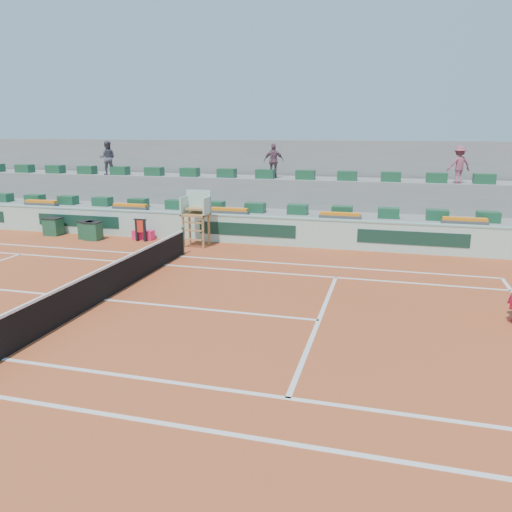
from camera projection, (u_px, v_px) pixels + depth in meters
The scene contains 19 objects.
ground at pixel (104, 300), 14.82m from camera, with size 90.00×90.00×0.00m, color #9D401E.
seating_tier_lower at pixel (221, 220), 24.70m from camera, with size 36.00×4.00×1.20m, color gray.
seating_tier_upper at pixel (231, 201), 26.03m from camera, with size 36.00×2.40×2.60m, color gray.
stadium_back_wall at pixel (240, 181), 27.30m from camera, with size 36.00×0.40×4.40m, color gray.
player_bag at pixel (143, 235), 22.99m from camera, with size 0.97×0.43×0.43m, color #F82063.
spectator_left at pixel (108, 158), 26.48m from camera, with size 0.86×0.67×1.76m, color #494955.
spectator_mid at pixel (274, 161), 24.62m from camera, with size 0.98×0.41×1.67m, color #724C5B.
spectator_right at pixel (459, 165), 22.10m from camera, with size 1.07×0.62×1.66m, color #8E4758.
court_lines at pixel (104, 300), 14.82m from camera, with size 23.89×11.09×0.01m.
tennis_net at pixel (103, 283), 14.70m from camera, with size 0.10×11.97×1.10m.
advertising_hoarding at pixel (206, 227), 22.62m from camera, with size 36.00×0.34×1.26m.
umpire_chair at pixel (197, 211), 21.47m from camera, with size 1.10×0.90×2.40m.
seat_row_lower at pixel (215, 206), 23.66m from camera, with size 32.90×0.60×0.44m.
seat_row_upper at pixel (227, 173), 25.09m from camera, with size 32.90×0.60×0.44m.
flower_planters at pixel (179, 209), 23.31m from camera, with size 26.80×0.36×0.28m.
drink_cooler_a at pixel (93, 231), 22.87m from camera, with size 0.73×0.63×0.84m.
drink_cooler_b at pixel (88, 230), 23.13m from camera, with size 0.74×0.64×0.84m.
drink_cooler_c at pixel (53, 226), 23.95m from camera, with size 0.79×0.69×0.84m.
towel_rack at pixel (140, 228), 22.53m from camera, with size 0.61×0.10×1.03m.
Camera 1 is at (8.01, -12.40, 4.88)m, focal length 35.00 mm.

